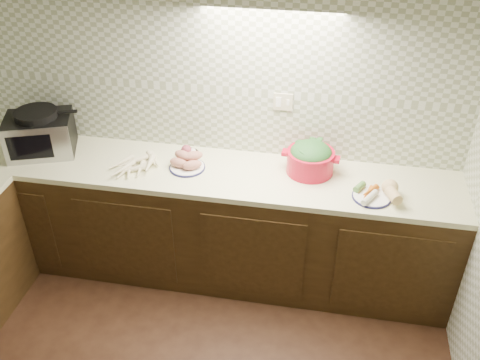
% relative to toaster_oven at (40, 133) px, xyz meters
% --- Properties ---
extents(room, '(3.60, 3.60, 2.60)m').
position_rel_toaster_oven_xyz_m(room, '(1.14, -1.54, 0.58)').
color(room, black).
rests_on(room, ground).
extents(counter, '(3.60, 3.60, 0.90)m').
position_rel_toaster_oven_xyz_m(counter, '(0.46, -0.86, -0.60)').
color(counter, black).
rests_on(counter, ground).
extents(toaster_oven, '(0.54, 0.48, 0.32)m').
position_rel_toaster_oven_xyz_m(toaster_oven, '(0.00, 0.00, 0.00)').
color(toaster_oven, black).
rests_on(toaster_oven, counter).
extents(parsnip_pile, '(0.38, 0.33, 0.08)m').
position_rel_toaster_oven_xyz_m(parsnip_pile, '(0.74, -0.12, -0.12)').
color(parsnip_pile, beige).
rests_on(parsnip_pile, counter).
extents(sweet_potato_plate, '(0.25, 0.25, 0.11)m').
position_rel_toaster_oven_xyz_m(sweet_potato_plate, '(1.08, -0.03, -0.11)').
color(sweet_potato_plate, '#141342').
rests_on(sweet_potato_plate, counter).
extents(onion_bowl, '(0.14, 0.14, 0.11)m').
position_rel_toaster_oven_xyz_m(onion_bowl, '(1.06, 0.09, -0.11)').
color(onion_bowl, black).
rests_on(onion_bowl, counter).
extents(dutch_oven, '(0.39, 0.35, 0.22)m').
position_rel_toaster_oven_xyz_m(dutch_oven, '(1.91, 0.07, -0.04)').
color(dutch_oven, '#BA0A25').
rests_on(dutch_oven, counter).
extents(veg_plate, '(0.31, 0.29, 0.12)m').
position_rel_toaster_oven_xyz_m(veg_plate, '(2.37, -0.14, -0.11)').
color(veg_plate, '#141342').
rests_on(veg_plate, counter).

